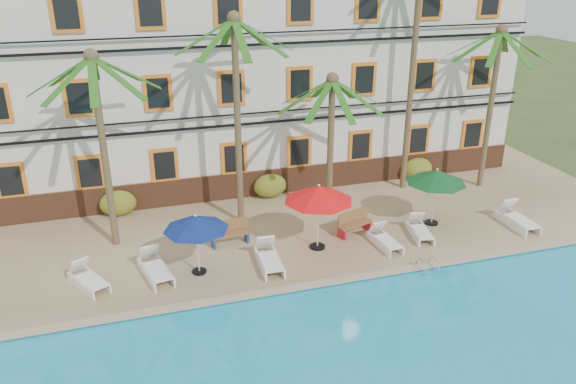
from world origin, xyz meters
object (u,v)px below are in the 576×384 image
object	(u,v)px
umbrella_blue	(196,223)
lounger_a	(88,278)
palm_d	(414,50)
lounger_e	(420,230)
bench_right	(354,222)
pool_ladder	(427,268)
palm_c	(331,123)
lounger_c	(269,258)
palm_a	(100,123)
palm_b	(237,94)
lounger_b	(155,268)
lounger_d	(384,239)
lounger_f	(516,218)
umbrella_green	(436,177)
umbrella_red	(319,194)
bench_left	(229,232)
palm_e	(494,85)

from	to	relation	value
umbrella_blue	lounger_a	xyz separation A→B (m)	(-3.64, 0.22, -1.63)
palm_d	lounger_e	xyz separation A→B (m)	(-1.70, -4.68, -6.11)
bench_right	pool_ladder	distance (m)	3.56
palm_c	lounger_c	size ratio (longest dim) A/B	2.93
palm_a	lounger_a	size ratio (longest dim) A/B	3.87
palm_b	pool_ladder	bearing A→B (deg)	-45.56
umbrella_blue	lounger_b	bearing A→B (deg)	171.32
lounger_d	lounger_f	bearing A→B (deg)	0.06
lounger_b	palm_a	bearing A→B (deg)	114.19
umbrella_green	lounger_c	world-z (taller)	umbrella_green
umbrella_red	lounger_d	xyz separation A→B (m)	(2.46, -0.58, -1.93)
bench_left	lounger_c	bearing A→B (deg)	-64.09
palm_c	bench_left	world-z (taller)	palm_c
bench_right	pool_ladder	bearing A→B (deg)	-65.63
palm_a	palm_b	distance (m)	5.03
palm_c	palm_d	world-z (taller)	palm_d
palm_d	umbrella_green	xyz separation A→B (m)	(-0.69, -3.85, -4.31)
bench_right	palm_e	bearing A→B (deg)	20.34
lounger_f	pool_ladder	bearing A→B (deg)	-159.18
palm_e	bench_right	distance (m)	9.28
umbrella_green	lounger_b	size ratio (longest dim) A/B	1.13
umbrella_green	lounger_f	bearing A→B (deg)	-19.65
palm_d	pool_ladder	distance (m)	9.78
palm_d	lounger_c	size ratio (longest dim) A/B	5.01
palm_a	bench_right	size ratio (longest dim) A/B	4.64
lounger_d	bench_right	bearing A→B (deg)	119.45
umbrella_green	lounger_b	bearing A→B (deg)	-175.75
palm_c	umbrella_green	xyz separation A→B (m)	(3.65, -2.21, -1.87)
palm_e	lounger_a	bearing A→B (deg)	-167.77
palm_e	lounger_f	bearing A→B (deg)	-105.24
palm_d	palm_e	bearing A→B (deg)	-13.51
palm_d	pool_ladder	xyz separation A→B (m)	(-2.63, -6.93, -6.37)
palm_a	lounger_d	world-z (taller)	palm_a
lounger_e	pool_ladder	bearing A→B (deg)	-112.30
lounger_e	lounger_f	bearing A→B (deg)	-4.27
palm_d	lounger_a	size ratio (longest dim) A/B	5.40
palm_a	lounger_e	bearing A→B (deg)	-13.70
lounger_b	lounger_d	size ratio (longest dim) A/B	1.19
palm_b	palm_a	bearing A→B (deg)	-173.85
umbrella_green	pool_ladder	bearing A→B (deg)	-122.15
lounger_c	lounger_e	bearing A→B (deg)	4.54
umbrella_red	palm_a	bearing A→B (deg)	160.88
lounger_d	bench_left	xyz separation A→B (m)	(-5.54, 1.87, 0.20)
palm_e	lounger_b	distance (m)	16.50
palm_d	umbrella_blue	world-z (taller)	palm_d
palm_e	umbrella_blue	distance (m)	14.80
umbrella_blue	lounger_d	distance (m)	7.16
umbrella_blue	lounger_e	distance (m)	8.79
umbrella_green	lounger_a	xyz separation A→B (m)	(-13.29, -0.83, -1.78)
pool_ladder	palm_a	bearing A→B (deg)	154.26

